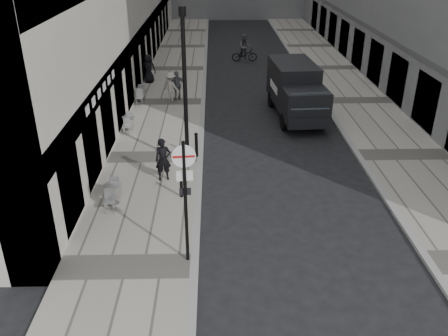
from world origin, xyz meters
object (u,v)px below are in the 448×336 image
(panel_van, at_px, (296,88))
(cyclist, at_px, (245,51))
(walking_man, at_px, (163,160))
(sign_post, at_px, (185,187))
(lamppost, at_px, (185,82))

(panel_van, bearing_deg, cyclist, 95.01)
(walking_man, height_order, sign_post, sign_post)
(sign_post, height_order, lamppost, lamppost)
(walking_man, relative_size, cyclist, 0.82)
(sign_post, bearing_deg, panel_van, 62.39)
(panel_van, bearing_deg, lamppost, -135.37)
(sign_post, distance_m, cyclist, 25.44)
(sign_post, bearing_deg, walking_man, 97.17)
(lamppost, bearing_deg, cyclist, 79.22)
(sign_post, xyz_separation_m, lamppost, (-0.30, 6.57, 1.10))
(lamppost, xyz_separation_m, panel_van, (5.48, 6.20, -2.13))
(sign_post, relative_size, panel_van, 0.64)
(cyclist, bearing_deg, walking_man, -103.48)
(walking_man, bearing_deg, lamppost, 43.08)
(lamppost, xyz_separation_m, cyclist, (3.54, 18.60, -2.87))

